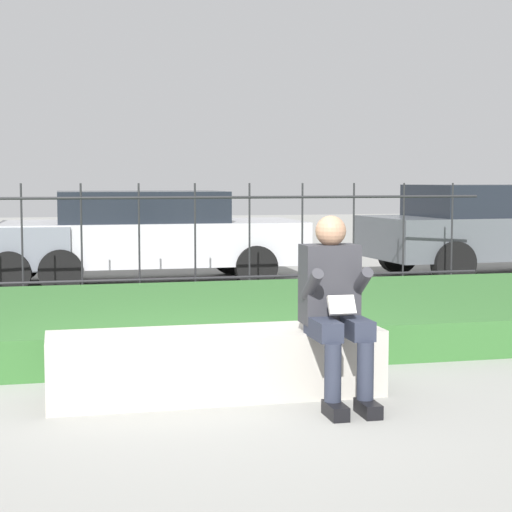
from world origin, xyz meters
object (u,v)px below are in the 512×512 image
object	(u,v)px
person_seated_reader	(335,301)
car_parked_center	(150,234)
car_parked_right	(494,228)
stone_bench	(217,368)

from	to	relation	value
person_seated_reader	car_parked_center	distance (m)	7.05
car_parked_center	car_parked_right	xyz separation A→B (m)	(5.31, -0.37, 0.04)
stone_bench	person_seated_reader	size ratio (longest dim) A/B	1.83
car_parked_center	stone_bench	bearing A→B (deg)	-92.49
stone_bench	person_seated_reader	bearing A→B (deg)	-22.82
person_seated_reader	stone_bench	bearing A→B (deg)	157.18
stone_bench	person_seated_reader	world-z (taller)	person_seated_reader
stone_bench	car_parked_center	bearing A→B (deg)	87.77
stone_bench	car_parked_right	xyz separation A→B (m)	(5.57, 6.35, 0.56)
person_seated_reader	car_parked_right	bearing A→B (deg)	54.10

